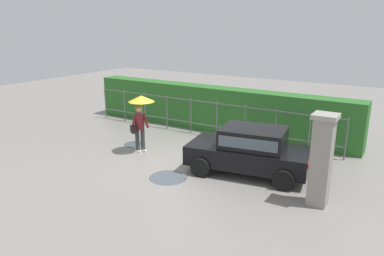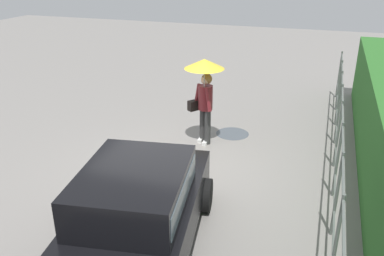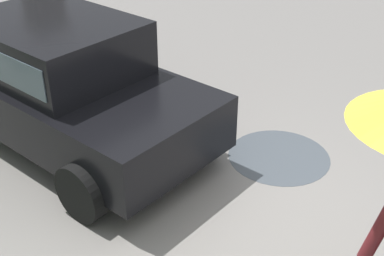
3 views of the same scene
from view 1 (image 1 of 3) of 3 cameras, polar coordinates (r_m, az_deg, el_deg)
The scene contains 8 objects.
ground_plane at distance 12.47m, azimuth -2.75°, elevation -5.42°, with size 40.00×40.00×0.00m, color gray.
car at distance 11.50m, azimuth 8.95°, elevation -3.20°, with size 3.93×2.33×1.48m.
pedestrian at distance 13.17m, azimuth -8.03°, elevation 2.60°, with size 0.91×0.91×2.10m.
gate_pillar at distance 9.83m, azimuth 19.40°, elevation -4.61°, with size 0.60×0.60×2.42m.
fence_section at distance 15.27m, azimuth 1.78°, elevation 1.89°, with size 11.24×0.05×1.50m.
hedge_row at distance 16.04m, azimuth 3.47°, elevation 3.01°, with size 12.19×0.90×1.90m, color #2D6B28.
puddle_near at distance 11.35m, azimuth -3.72°, elevation -7.67°, with size 1.17×1.17×0.00m, color #4C545B.
puddle_far at distance 14.47m, azimuth -8.86°, elevation -2.51°, with size 0.84×0.84×0.00m, color #4C545B.
Camera 1 is at (6.63, -9.53, 4.55)m, focal length 34.42 mm.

